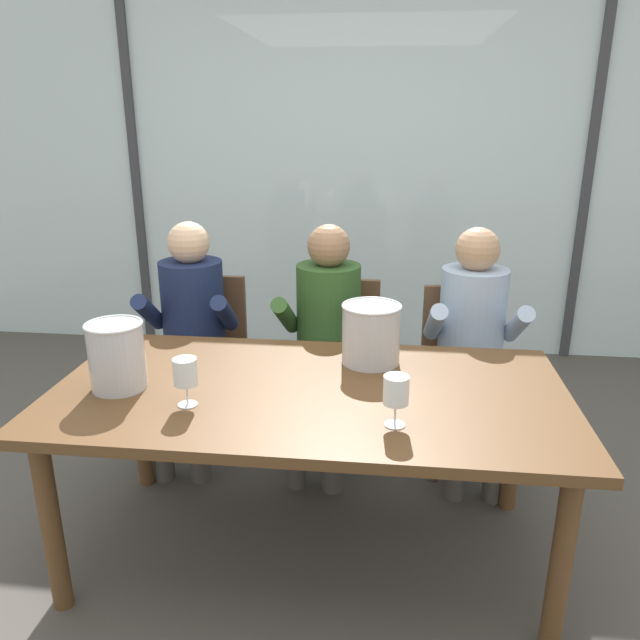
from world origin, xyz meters
TOP-DOWN VIEW (x-y plane):
  - ground at (0.00, 1.00)m, footprint 14.00×14.00m
  - window_glass_panel at (0.00, 2.38)m, footprint 7.11×0.03m
  - window_mullion_left at (-1.60, 2.36)m, footprint 0.06×0.06m
  - window_mullion_right at (1.60, 2.36)m, footprint 0.06×0.06m
  - hillside_vineyard at (0.00, 5.81)m, footprint 13.11×2.40m
  - dining_table at (0.00, 0.00)m, footprint 1.91×0.99m
  - chair_near_curtain at (-0.69, 0.92)m, footprint 0.45×0.45m
  - chair_left_of_center at (0.03, 0.93)m, footprint 0.44×0.44m
  - chair_center at (0.68, 0.88)m, footprint 0.49×0.49m
  - person_navy_polo at (-0.71, 0.77)m, footprint 0.48×0.63m
  - person_olive_shirt at (-0.02, 0.77)m, footprint 0.48×0.63m
  - person_pale_blue_shirt at (0.70, 0.77)m, footprint 0.47×0.62m
  - ice_bucket_primary at (-0.70, -0.08)m, footprint 0.21×0.21m
  - ice_bucket_secondary at (0.22, 0.28)m, footprint 0.24×0.24m
  - wine_glass_by_left_taster at (-0.40, -0.19)m, footprint 0.08×0.08m
  - wine_glass_near_bucket at (0.32, -0.25)m, footprint 0.08×0.08m

SIDE VIEW (x-z plane):
  - ground at x=0.00m, z-range 0.00..0.00m
  - chair_near_curtain at x=-0.69m, z-range 0.07..0.95m
  - chair_left_of_center at x=0.03m, z-range 0.07..0.95m
  - chair_center at x=0.68m, z-range 0.07..0.95m
  - dining_table at x=0.00m, z-range 0.29..1.02m
  - person_navy_polo at x=-0.71m, z-range 0.09..1.28m
  - person_olive_shirt at x=-0.02m, z-range 0.09..1.28m
  - person_pale_blue_shirt at x=0.70m, z-range 0.09..1.28m
  - wine_glass_by_left_taster at x=-0.40m, z-range 0.76..0.93m
  - wine_glass_near_bucket at x=0.32m, z-range 0.76..0.93m
  - hillside_vineyard at x=0.00m, z-range 0.00..1.70m
  - ice_bucket_secondary at x=0.22m, z-range 0.73..0.98m
  - ice_bucket_primary at x=-0.70m, z-range 0.73..0.99m
  - window_glass_panel at x=0.00m, z-range 0.00..2.60m
  - window_mullion_left at x=-1.60m, z-range 0.00..2.60m
  - window_mullion_right at x=1.60m, z-range 0.00..2.60m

